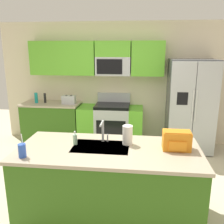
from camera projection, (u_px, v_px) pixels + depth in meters
ground_plane at (105, 190)px, 3.70m from camera, size 9.00×9.00×0.00m
kitchen_wall_unit at (112, 76)px, 5.34m from camera, size 5.20×0.43×2.60m
back_counter at (52, 123)px, 5.47m from camera, size 1.25×0.63×0.90m
range_oven at (111, 125)px, 5.33m from camera, size 1.36×0.61×1.10m
refrigerator at (190, 106)px, 4.96m from camera, size 0.90×0.76×1.85m
island_counter at (109, 182)px, 3.04m from camera, size 2.18×0.99×0.90m
toaster at (69, 100)px, 5.24m from camera, size 0.28×0.16×0.18m
pepper_mill at (45, 98)px, 5.35m from camera, size 0.05×0.05×0.21m
bottle_teal at (36, 98)px, 5.33m from camera, size 0.07×0.07×0.22m
sink_faucet at (103, 130)px, 3.08m from camera, size 0.08×0.21×0.28m
drink_cup_blue at (22, 150)px, 2.68m from camera, size 0.08×0.08×0.27m
soap_dispenser at (75, 139)px, 3.04m from camera, size 0.06×0.06×0.17m
paper_towel_roll at (127, 135)px, 3.03m from camera, size 0.12×0.12×0.24m
backpack at (177, 140)px, 2.88m from camera, size 0.32×0.22×0.23m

